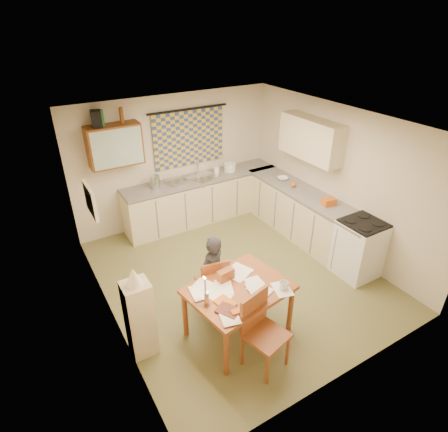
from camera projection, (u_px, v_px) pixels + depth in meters
floor at (237, 275)px, 6.13m from camera, size 4.00×4.50×0.02m
ceiling at (240, 123)px, 4.90m from camera, size 4.00×4.50×0.02m
wall_back at (175, 160)px, 7.21m from camera, size 4.00×0.02×2.50m
wall_front at (357, 296)px, 3.82m from camera, size 4.00×0.02×2.50m
wall_left at (101, 246)px, 4.62m from camera, size 0.02×4.50×2.50m
wall_right at (337, 179)px, 6.41m from camera, size 0.02×4.50×2.50m
window_blind at (189, 138)px, 7.12m from camera, size 1.45×0.03×1.05m
curtain_rod at (188, 109)px, 6.83m from camera, size 1.60×0.04×0.04m
wall_cabinet at (115, 145)px, 6.29m from camera, size 0.90×0.34×0.70m
wall_cabinet_glass at (118, 148)px, 6.16m from camera, size 0.84×0.02×0.64m
upper_cabinet_right at (311, 139)px, 6.45m from camera, size 0.34×1.30×0.70m
framed_print at (90, 201)px, 4.72m from camera, size 0.04×0.50×0.40m
print_canvas at (92, 200)px, 4.73m from camera, size 0.01×0.42×0.32m
counter_back at (205, 198)px, 7.58m from camera, size 3.30×0.62×0.92m
counter_right at (305, 217)px, 6.91m from camera, size 0.62×2.95×0.92m
stove at (359, 248)px, 5.95m from camera, size 0.62×0.62×0.96m
sink at (204, 179)px, 7.36m from camera, size 0.68×0.62×0.10m
tap at (198, 168)px, 7.39m from camera, size 0.03×0.03×0.28m
dish_rack at (176, 182)px, 7.06m from camera, size 0.43×0.40×0.06m
kettle at (155, 182)px, 6.83m from camera, size 0.23×0.23×0.24m
mixing_bowl at (230, 167)px, 7.57m from camera, size 0.26×0.26×0.16m
soap_bottle at (216, 169)px, 7.47m from camera, size 0.09×0.09×0.18m
bowl at (283, 178)px, 7.21m from camera, size 0.33×0.33×0.05m
orange_bag at (329, 202)px, 6.27m from camera, size 0.25×0.20×0.12m
fruit_orange at (293, 185)px, 6.90m from camera, size 0.10×0.10×0.10m
speaker at (96, 119)px, 5.96m from camera, size 0.20×0.23×0.26m
bottle_green at (102, 118)px, 6.00m from camera, size 0.08×0.08×0.26m
bottle_brown at (121, 115)px, 6.14m from camera, size 0.08×0.08×0.26m
dining_table at (238, 310)px, 4.88m from camera, size 1.38×1.13×0.75m
chair_far at (212, 292)px, 5.35m from camera, size 0.46×0.46×0.89m
chair_near at (264, 345)px, 4.46m from camera, size 0.55×0.55×0.99m
person at (212, 274)px, 5.17m from camera, size 0.64×0.59×1.21m
shelf_stand at (140, 319)px, 4.53m from camera, size 0.32×0.30×1.07m
lampshade at (134, 276)px, 4.21m from camera, size 0.20×0.20×0.22m
letter_rack at (226, 275)px, 4.79m from camera, size 0.23×0.12×0.16m
mug at (284, 285)px, 4.67m from camera, size 0.23×0.23×0.10m
magazine at (224, 316)px, 4.25m from camera, size 0.42×0.44×0.03m
book at (220, 307)px, 4.39m from camera, size 0.30×0.34×0.02m
orange_box at (236, 312)px, 4.30m from camera, size 0.13×0.09×0.04m
eyeglasses at (263, 293)px, 4.60m from camera, size 0.14×0.06×0.02m
candle_holder at (207, 298)px, 4.40m from camera, size 0.07×0.07×0.18m
candle at (205, 286)px, 4.29m from camera, size 0.03×0.03×0.22m
candle_flame at (204, 277)px, 4.23m from camera, size 0.02×0.02×0.02m
papers at (237, 286)px, 4.71m from camera, size 1.19×1.01×0.02m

